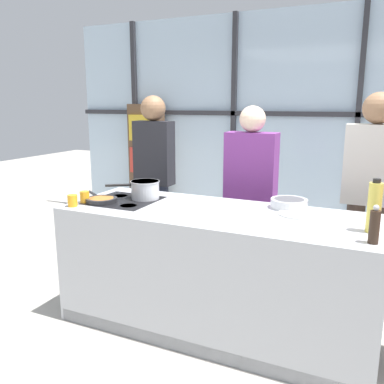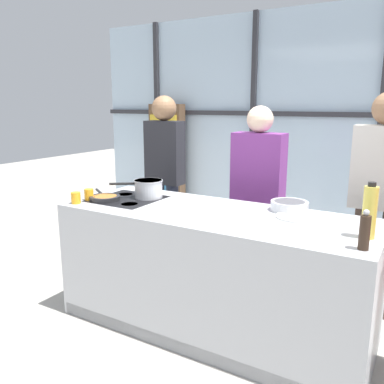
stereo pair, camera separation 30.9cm
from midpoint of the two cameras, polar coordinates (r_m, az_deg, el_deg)
ground_plane at (r=3.28m, az=0.36°, el=-18.27°), size 18.00×18.00×0.00m
back_window_wall at (r=5.31m, az=12.26°, el=9.22°), size 6.40×0.10×2.80m
bookshelf at (r=5.99m, az=-7.87°, el=4.20°), size 0.53×0.19×1.66m
demo_island at (r=3.07m, az=0.33°, el=-10.98°), size 2.27×0.85×0.91m
spectator_far_left at (r=4.10m, az=-7.48°, el=3.15°), size 0.39×0.24×1.75m
spectator_center_left at (r=3.69m, az=5.85°, el=0.71°), size 0.46×0.23×1.65m
spectator_center_right at (r=3.49m, az=21.60°, el=0.45°), size 0.45×0.25×1.76m
frying_pan at (r=3.31m, az=-15.27°, el=-1.07°), size 0.39×0.31×0.04m
saucepan at (r=3.33m, az=-9.27°, el=0.35°), size 0.38×0.31×0.15m
white_plate at (r=2.88m, az=11.75°, el=-3.09°), size 0.27×0.27×0.01m
mixing_bowl at (r=3.05m, az=10.67°, el=-1.58°), size 0.27×0.27×0.07m
oil_bottle at (r=2.59m, az=21.16°, el=-2.03°), size 0.08×0.08×0.33m
pepper_grinder at (r=2.39m, az=20.93°, el=-4.54°), size 0.06×0.06×0.22m
juice_glass_near at (r=3.22m, az=-19.10°, el=-1.20°), size 0.07×0.07×0.09m
juice_glass_far at (r=3.32m, az=-17.44°, el=-0.69°), size 0.07×0.07×0.09m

